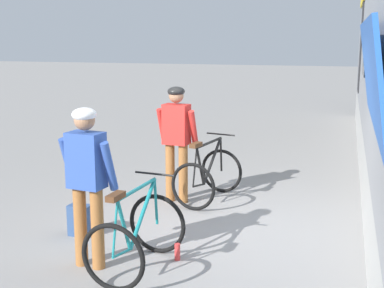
{
  "coord_description": "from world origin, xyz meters",
  "views": [
    {
      "loc": [
        1.47,
        -6.43,
        2.49
      ],
      "look_at": [
        -0.5,
        0.27,
        1.05
      ],
      "focal_mm": 49.12,
      "sensor_mm": 36.0,
      "label": 1
    }
  ],
  "objects_px": {
    "bicycle_near_teal": "(136,235)",
    "water_bottle_near_the_bikes": "(177,252)",
    "cyclist_far_in_red": "(177,134)",
    "backpack_on_platform": "(80,220)",
    "cyclist_near_in_blue": "(87,173)",
    "bicycle_far_black": "(208,175)"
  },
  "relations": [
    {
      "from": "cyclist_far_in_red",
      "to": "bicycle_far_black",
      "type": "height_order",
      "value": "cyclist_far_in_red"
    },
    {
      "from": "backpack_on_platform",
      "to": "water_bottle_near_the_bikes",
      "type": "xyz_separation_m",
      "value": [
        1.42,
        -0.37,
        -0.1
      ]
    },
    {
      "from": "cyclist_far_in_red",
      "to": "bicycle_near_teal",
      "type": "relative_size",
      "value": 1.56
    },
    {
      "from": "cyclist_near_in_blue",
      "to": "cyclist_far_in_red",
      "type": "xyz_separation_m",
      "value": [
        0.2,
        2.47,
        0.0
      ]
    },
    {
      "from": "water_bottle_near_the_bikes",
      "to": "cyclist_far_in_red",
      "type": "bearing_deg",
      "value": 108.18
    },
    {
      "from": "cyclist_near_in_blue",
      "to": "bicycle_near_teal",
      "type": "bearing_deg",
      "value": 3.97
    },
    {
      "from": "bicycle_near_teal",
      "to": "water_bottle_near_the_bikes",
      "type": "relative_size",
      "value": 5.84
    },
    {
      "from": "backpack_on_platform",
      "to": "water_bottle_near_the_bikes",
      "type": "relative_size",
      "value": 2.07
    },
    {
      "from": "cyclist_far_in_red",
      "to": "bicycle_far_black",
      "type": "relative_size",
      "value": 1.49
    },
    {
      "from": "bicycle_far_black",
      "to": "backpack_on_platform",
      "type": "height_order",
      "value": "bicycle_far_black"
    },
    {
      "from": "cyclist_near_in_blue",
      "to": "bicycle_near_teal",
      "type": "xyz_separation_m",
      "value": [
        0.54,
        0.04,
        -0.65
      ]
    },
    {
      "from": "cyclist_near_in_blue",
      "to": "bicycle_far_black",
      "type": "height_order",
      "value": "cyclist_near_in_blue"
    },
    {
      "from": "cyclist_near_in_blue",
      "to": "water_bottle_near_the_bikes",
      "type": "distance_m",
      "value": 1.36
    },
    {
      "from": "bicycle_near_teal",
      "to": "water_bottle_near_the_bikes",
      "type": "xyz_separation_m",
      "value": [
        0.33,
        0.38,
        -0.31
      ]
    },
    {
      "from": "backpack_on_platform",
      "to": "cyclist_far_in_red",
      "type": "bearing_deg",
      "value": 71.42
    },
    {
      "from": "bicycle_near_teal",
      "to": "bicycle_far_black",
      "type": "xyz_separation_m",
      "value": [
        0.11,
        2.6,
        0.0
      ]
    },
    {
      "from": "cyclist_near_in_blue",
      "to": "cyclist_far_in_red",
      "type": "distance_m",
      "value": 2.48
    },
    {
      "from": "cyclist_near_in_blue",
      "to": "bicycle_near_teal",
      "type": "distance_m",
      "value": 0.85
    },
    {
      "from": "bicycle_near_teal",
      "to": "backpack_on_platform",
      "type": "relative_size",
      "value": 2.82
    },
    {
      "from": "cyclist_near_in_blue",
      "to": "water_bottle_near_the_bikes",
      "type": "relative_size",
      "value": 9.12
    },
    {
      "from": "cyclist_near_in_blue",
      "to": "bicycle_far_black",
      "type": "xyz_separation_m",
      "value": [
        0.64,
        2.63,
        -0.65
      ]
    },
    {
      "from": "cyclist_near_in_blue",
      "to": "bicycle_far_black",
      "type": "bearing_deg",
      "value": 76.24
    }
  ]
}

